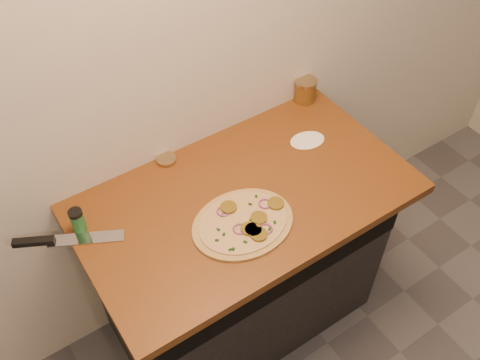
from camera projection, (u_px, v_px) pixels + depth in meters
cabinet at (240, 262)px, 2.27m from camera, size 1.10×0.60×0.86m
countertop at (245, 197)px, 1.92m from camera, size 1.20×0.70×0.04m
pizza at (244, 223)px, 1.81m from camera, size 0.36×0.36×0.02m
chefs_knife at (58, 240)px, 1.76m from camera, size 0.34×0.20×0.02m
mason_jar_lid at (166, 159)px, 2.01m from camera, size 0.10×0.10×0.02m
salsa_jar at (305, 90)px, 2.23m from camera, size 0.09×0.09×0.10m
spice_shaker at (78, 221)px, 1.76m from camera, size 0.05×0.05×0.09m
flour_spill at (307, 140)px, 2.10m from camera, size 0.17×0.17×0.00m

